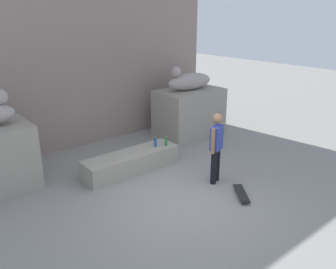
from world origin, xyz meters
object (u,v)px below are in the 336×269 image
object	(u,v)px
statue_reclining_right	(189,81)
skateboard	(241,193)
bottle_blue	(155,142)
bottle_green	(166,142)
skater	(216,145)

from	to	relation	value
statue_reclining_right	skateboard	bearing A→B (deg)	67.57
statue_reclining_right	bottle_blue	xyz separation A→B (m)	(-2.29, -1.22, -1.15)
statue_reclining_right	bottle_blue	bearing A→B (deg)	32.48
skateboard	bottle_green	bearing A→B (deg)	-139.36
skateboard	bottle_blue	bearing A→B (deg)	-133.63
skateboard	bottle_blue	distance (m)	2.63
skater	bottle_green	bearing A→B (deg)	-105.15
bottle_green	bottle_blue	size ratio (longest dim) A/B	0.92
statue_reclining_right	bottle_green	xyz separation A→B (m)	(-2.03, -1.34, -1.16)
skater	skateboard	bearing A→B (deg)	64.44
skater	skateboard	distance (m)	1.20
statue_reclining_right	bottle_blue	size ratio (longest dim) A/B	5.85
skater	bottle_blue	world-z (taller)	skater
statue_reclining_right	bottle_green	distance (m)	2.69
skateboard	skater	bearing A→B (deg)	-146.17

